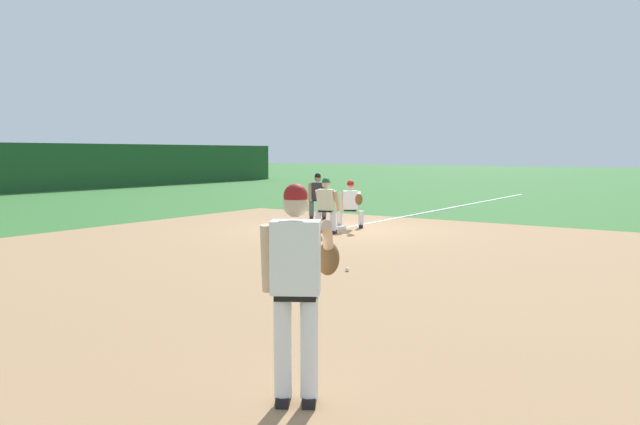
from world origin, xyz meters
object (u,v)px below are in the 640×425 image
Objects in this scene: baseball at (347,269)px; umpire at (318,194)px; first_baseman at (351,202)px; first_base_bag at (337,228)px; pitcher at (298,280)px; baserunner at (326,203)px.

baseball is 8.76m from umpire.
first_baseman reaches higher than baseball.
pitcher is (-10.20, -6.14, 1.01)m from first_base_bag.
baserunner is at bearing 37.83° from baseball.
baseball is 0.04× the size of pitcher.
baseball is 0.05× the size of baserunner.
umpire is at bearing 45.46° from first_base_bag.
first_baseman reaches higher than first_base_bag.
first_base_bag is 0.85m from first_baseman.
pitcher is at bearing -152.32° from baseball.
baseball is at bearing -142.17° from baserunner.
pitcher is 1.39× the size of first_baseman.
first_base_bag is 0.26× the size of umpire.
baserunner is at bearing -176.86° from first_baseman.
baserunner reaches higher than baseball.
pitcher reaches higher than baserunner.
umpire is at bearing 37.79° from baseball.
umpire is at bearing 33.72° from pitcher.
baserunner is (4.08, 3.17, 0.76)m from baseball.
pitcher is 1.27× the size of umpire.
first_baseman is 1.38m from baserunner.
baseball is 0.05× the size of umpire.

